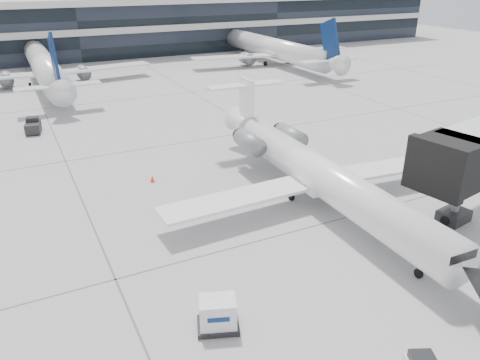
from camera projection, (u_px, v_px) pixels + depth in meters
ground at (270, 238)px, 30.40m from camera, size 220.00×220.00×0.00m
terminal at (70, 29)px, 95.32m from camera, size 170.00×22.00×10.00m
bg_jet_center at (47, 84)px, 72.05m from camera, size 32.00×40.00×9.60m
bg_jet_right at (272, 63)px, 88.36m from camera, size 32.00×40.00×9.60m
regional_jet at (318, 173)px, 34.14m from camera, size 24.22×30.16×6.97m
cargo_uld at (218, 314)px, 22.41m from camera, size 2.40×2.09×1.64m
traffic_cone at (152, 179)px, 38.41m from camera, size 0.53×0.53×0.59m
far_tug at (33, 126)px, 49.99m from camera, size 1.87×2.71×1.59m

